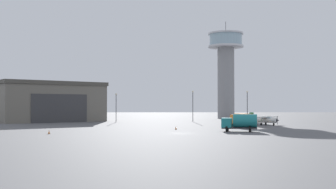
{
  "coord_description": "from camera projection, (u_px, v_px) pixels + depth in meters",
  "views": [
    {
      "loc": [
        -3.31,
        -68.04,
        4.6
      ],
      "look_at": [
        -1.26,
        25.93,
        7.02
      ],
      "focal_mm": 44.4,
      "sensor_mm": 36.0,
      "label": 1
    }
  ],
  "objects": [
    {
      "name": "ground_plane",
      "position": [
        179.0,
        133.0,
        67.96
      ],
      "size": [
        400.0,
        400.0,
        0.0
      ],
      "primitive_type": "plane",
      "color": "#545456"
    },
    {
      "name": "control_tower",
      "position": [
        226.0,
        64.0,
        142.21
      ],
      "size": [
        12.0,
        12.0,
        33.37
      ],
      "color": "gray",
      "rests_on": "ground_plane"
    },
    {
      "name": "hangar",
      "position": [
        46.0,
        102.0,
        118.0
      ],
      "size": [
        35.6,
        33.86,
        11.05
      ],
      "rotation": [
        0.0,
        0.0,
        -0.96
      ],
      "color": "#6B665B",
      "rests_on": "ground_plane"
    },
    {
      "name": "airplane_white",
      "position": [
        264.0,
        119.0,
        95.25
      ],
      "size": [
        7.82,
        8.21,
        2.91
      ],
      "rotation": [
        0.0,
        0.0,
        5.54
      ],
      "color": "white",
      "rests_on": "ground_plane"
    },
    {
      "name": "truck_fuel_tanker_teal",
      "position": [
        240.0,
        122.0,
        72.1
      ],
      "size": [
        6.44,
        4.28,
        3.04
      ],
      "rotation": [
        0.0,
        0.0,
        2.89
      ],
      "color": "#38383D",
      "rests_on": "ground_plane"
    },
    {
      "name": "truck_box_orange",
      "position": [
        241.0,
        120.0,
        85.13
      ],
      "size": [
        3.94,
        6.72,
        2.87
      ],
      "rotation": [
        0.0,
        0.0,
        1.8
      ],
      "color": "#38383D",
      "rests_on": "ground_plane"
    },
    {
      "name": "light_post_west",
      "position": [
        116.0,
        105.0,
        112.4
      ],
      "size": [
        0.44,
        0.44,
        7.83
      ],
      "color": "#38383D",
      "rests_on": "ground_plane"
    },
    {
      "name": "light_post_east",
      "position": [
        247.0,
        104.0,
        111.8
      ],
      "size": [
        0.44,
        0.44,
        8.44
      ],
      "color": "#38383D",
      "rests_on": "ground_plane"
    },
    {
      "name": "light_post_centre",
      "position": [
        193.0,
        103.0,
        115.4
      ],
      "size": [
        0.44,
        0.44,
        8.63
      ],
      "color": "#38383D",
      "rests_on": "ground_plane"
    },
    {
      "name": "traffic_cone_near_left",
      "position": [
        176.0,
        128.0,
        78.45
      ],
      "size": [
        0.36,
        0.36,
        0.65
      ],
      "color": "black",
      "rests_on": "ground_plane"
    },
    {
      "name": "traffic_cone_near_right",
      "position": [
        49.0,
        132.0,
        66.36
      ],
      "size": [
        0.36,
        0.36,
        0.63
      ],
      "color": "black",
      "rests_on": "ground_plane"
    }
  ]
}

